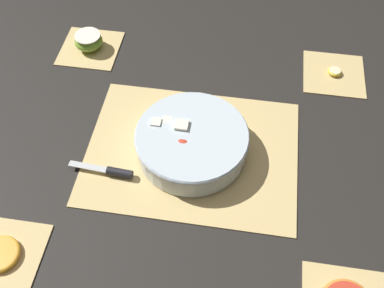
{
  "coord_description": "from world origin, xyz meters",
  "views": [
    {
      "loc": [
        -0.09,
        0.57,
        0.81
      ],
      "look_at": [
        0.0,
        0.0,
        0.03
      ],
      "focal_mm": 42.0,
      "sensor_mm": 36.0,
      "label": 1
    }
  ],
  "objects_px": {
    "apple_half": "(89,41)",
    "banana_coin_single": "(335,71)",
    "orange_slice_whole": "(0,254)",
    "paring_knife": "(116,172)",
    "fruit_salad_bowl": "(192,141)"
  },
  "relations": [
    {
      "from": "apple_half",
      "to": "orange_slice_whole",
      "type": "height_order",
      "value": "apple_half"
    },
    {
      "from": "paring_knife",
      "to": "banana_coin_single",
      "type": "height_order",
      "value": "paring_knife"
    },
    {
      "from": "paring_knife",
      "to": "apple_half",
      "type": "bearing_deg",
      "value": -65.82
    },
    {
      "from": "fruit_salad_bowl",
      "to": "paring_knife",
      "type": "height_order",
      "value": "fruit_salad_bowl"
    },
    {
      "from": "fruit_salad_bowl",
      "to": "orange_slice_whole",
      "type": "relative_size",
      "value": 3.27
    },
    {
      "from": "fruit_salad_bowl",
      "to": "paring_knife",
      "type": "xyz_separation_m",
      "value": [
        0.15,
        0.08,
        -0.03
      ]
    },
    {
      "from": "orange_slice_whole",
      "to": "fruit_salad_bowl",
      "type": "bearing_deg",
      "value": -137.35
    },
    {
      "from": "paring_knife",
      "to": "banana_coin_single",
      "type": "relative_size",
      "value": 4.11
    },
    {
      "from": "orange_slice_whole",
      "to": "paring_knife",
      "type": "bearing_deg",
      "value": -129.24
    },
    {
      "from": "paring_knife",
      "to": "apple_half",
      "type": "relative_size",
      "value": 1.94
    },
    {
      "from": "apple_half",
      "to": "banana_coin_single",
      "type": "distance_m",
      "value": 0.64
    },
    {
      "from": "apple_half",
      "to": "fruit_salad_bowl",
      "type": "bearing_deg",
      "value": 137.25
    },
    {
      "from": "paring_knife",
      "to": "fruit_salad_bowl",
      "type": "bearing_deg",
      "value": -150.22
    },
    {
      "from": "apple_half",
      "to": "orange_slice_whole",
      "type": "relative_size",
      "value": 0.97
    },
    {
      "from": "paring_knife",
      "to": "apple_half",
      "type": "xyz_separation_m",
      "value": [
        0.17,
        -0.38,
        0.01
      ]
    }
  ]
}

